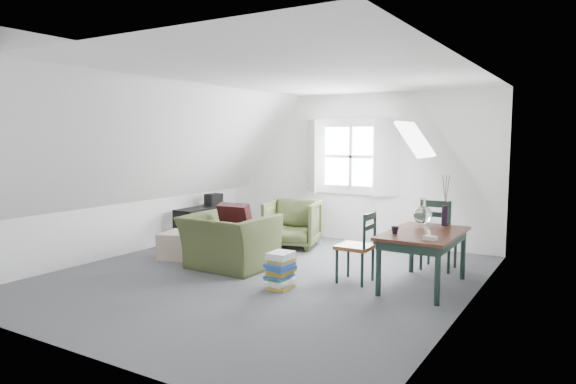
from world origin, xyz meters
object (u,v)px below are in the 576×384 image
Objects in this scene: dining_table at (424,239)px; dining_chair_far at (438,233)px; dining_chair_near at (358,246)px; ottoman at (183,245)px; armchair_near at (230,268)px; armchair_far at (292,247)px; magazine_stack at (281,270)px; media_shelf at (203,226)px.

dining_chair_far is (-0.07, 0.91, -0.08)m from dining_table.
dining_chair_near is at bearing 48.18° from dining_chair_far.
armchair_near is at bearing -8.09° from ottoman.
armchair_near is 0.84× the size of dining_table.
dining_chair_near is (1.73, -1.35, 0.46)m from armchair_far.
dining_chair_near is at bearing -54.13° from armchair_far.
ottoman is at bearing -6.66° from armchair_near.
armchair_near is 1.62m from armchair_far.
dining_chair_far reaches higher than ottoman.
dining_table is at bearing 33.07° from magazine_stack.
dining_chair_near is at bearing -18.60° from media_shelf.
magazine_stack is (-1.35, -1.83, -0.28)m from dining_chair_far.
media_shelf is (-3.95, -0.17, -0.23)m from dining_chair_far.
media_shelf is at bearing 178.34° from armchair_far.
armchair_far is at bearing 158.07° from dining_table.
dining_chair_far reaches higher than armchair_far.
ottoman is at bearing -140.57° from armchair_far.
magazine_stack is at bearing -144.22° from dining_table.
dining_table reaches higher than ottoman.
dining_chair_near reaches higher than media_shelf.
armchair_far is at bearing 12.16° from media_shelf.
dining_table is (2.51, 0.48, 0.58)m from armchair_near.
dining_chair_near is at bearing 2.57° from ottoman.
dining_chair_near reaches higher than armchair_near.
dining_chair_far is 0.83× the size of media_shelf.
ottoman is 1.20m from media_shelf.
dining_chair_far reaches higher than media_shelf.
dining_chair_far is 2.23× the size of magazine_stack.
dining_table reaches higher than armchair_far.
armchair_far is 2.25m from dining_chair_near.
dining_table reaches higher than media_shelf.
magazine_stack is at bearing 159.48° from armchair_near.
ottoman is (-1.01, -1.48, 0.19)m from armchair_far.
armchair_near is 1.20m from magazine_stack.
dining_table reaches higher than magazine_stack.
dining_chair_far is 1.10× the size of dining_chair_near.
ottoman is 0.49× the size of media_shelf.
dining_table is 1.52× the size of dining_chair_near.
dining_chair_near reaches higher than armchair_far.
dining_table is at bearing -40.80° from armchair_far.
armchair_far is at bearing 117.28° from magazine_stack.
media_shelf is (-4.02, 0.74, -0.31)m from dining_table.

